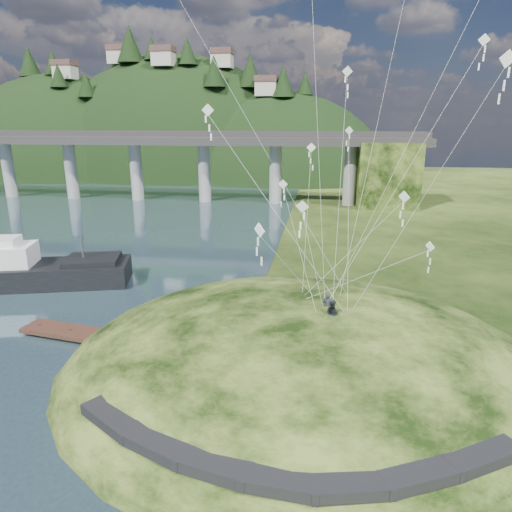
# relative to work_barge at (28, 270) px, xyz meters

# --- Properties ---
(ground) EXTENTS (320.00, 320.00, 0.00)m
(ground) POSITION_rel_work_barge_xyz_m (21.85, -14.92, -1.76)
(ground) COLOR black
(ground) RESTS_ON ground
(grass_hill) EXTENTS (36.00, 32.00, 13.00)m
(grass_hill) POSITION_rel_work_barge_xyz_m (29.85, -12.92, -3.26)
(grass_hill) COLOR black
(grass_hill) RESTS_ON ground
(footpath) EXTENTS (22.29, 5.84, 0.83)m
(footpath) POSITION_rel_work_barge_xyz_m (29.31, -24.66, 0.32)
(footpath) COLOR black
(footpath) RESTS_ON ground
(bridge) EXTENTS (160.00, 11.00, 15.00)m
(bridge) POSITION_rel_work_barge_xyz_m (-4.61, 55.15, 7.94)
(bridge) COLOR #2D2B2B
(bridge) RESTS_ON ground
(far_ridge) EXTENTS (153.00, 70.00, 94.50)m
(far_ridge) POSITION_rel_work_barge_xyz_m (-21.73, 107.25, -9.20)
(far_ridge) COLOR black
(far_ridge) RESTS_ON ground
(work_barge) EXTENTS (20.85, 10.61, 7.04)m
(work_barge) POSITION_rel_work_barge_xyz_m (0.00, 0.00, 0.00)
(work_barge) COLOR black
(work_barge) RESTS_ON ground
(wooden_dock) EXTENTS (14.57, 4.49, 1.03)m
(wooden_dock) POSITION_rel_work_barge_xyz_m (13.84, -11.25, -1.31)
(wooden_dock) COLOR #341C15
(wooden_dock) RESTS_ON ground
(kite_flyers) EXTENTS (1.21, 2.00, 1.88)m
(kite_flyers) POSITION_rel_work_barge_xyz_m (31.54, -14.09, 4.10)
(kite_flyers) COLOR #252832
(kite_flyers) RESTS_ON ground
(kite_swarm) EXTENTS (18.08, 17.26, 20.59)m
(kite_swarm) POSITION_rel_work_barge_xyz_m (32.46, -12.51, 16.14)
(kite_swarm) COLOR white
(kite_swarm) RESTS_ON ground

